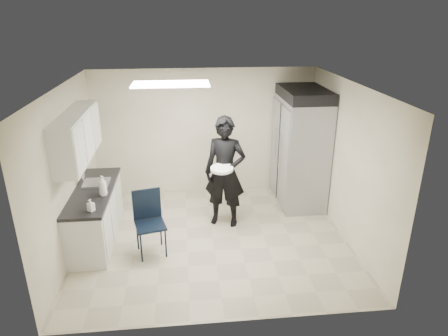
{
  "coord_description": "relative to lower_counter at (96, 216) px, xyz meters",
  "views": [
    {
      "loc": [
        -0.42,
        -5.92,
        3.64
      ],
      "look_at": [
        0.22,
        0.2,
        1.21
      ],
      "focal_mm": 32.0,
      "sensor_mm": 36.0,
      "label": 1
    }
  ],
  "objects": [
    {
      "name": "sink",
      "position": [
        0.02,
        0.25,
        0.44
      ],
      "size": [
        0.42,
        0.4,
        0.14
      ],
      "primitive_type": "cube",
      "color": "gray",
      "rests_on": "countertop"
    },
    {
      "name": "folding_chair",
      "position": [
        0.95,
        -0.55,
        0.07
      ],
      "size": [
        0.54,
        0.54,
        1.01
      ],
      "primitive_type": "cube",
      "rotation": [
        0.0,
        0.0,
        0.25
      ],
      "color": "black",
      "rests_on": "floor"
    },
    {
      "name": "countertop",
      "position": [
        0.0,
        0.0,
        0.46
      ],
      "size": [
        0.64,
        1.95,
        0.05
      ],
      "primitive_type": "cube",
      "color": "black",
      "rests_on": "lower_counter"
    },
    {
      "name": "floor",
      "position": [
        1.95,
        -0.2,
        -0.43
      ],
      "size": [
        4.5,
        4.5,
        0.0
      ],
      "primitive_type": "plane",
      "color": "#B1A78B",
      "rests_on": "ground"
    },
    {
      "name": "commercial_fridge",
      "position": [
        3.78,
        1.07,
        0.62
      ],
      "size": [
        0.8,
        1.35,
        2.1
      ],
      "primitive_type": "cube",
      "color": "gray",
      "rests_on": "floor"
    },
    {
      "name": "man_tuxedo",
      "position": [
        2.22,
        0.31,
        0.57
      ],
      "size": [
        0.85,
        0.69,
        1.99
      ],
      "primitive_type": "imported",
      "rotation": [
        0.0,
        0.0,
        -0.33
      ],
      "color": "black",
      "rests_on": "floor"
    },
    {
      "name": "soap_bottle_b",
      "position": [
        0.14,
        -0.75,
        0.57
      ],
      "size": [
        0.12,
        0.12,
        0.19
      ],
      "primitive_type": "imported",
      "rotation": [
        0.0,
        0.0,
        -0.59
      ],
      "color": "#A5A7B1",
      "rests_on": "countertop"
    },
    {
      "name": "fridge_compressor",
      "position": [
        3.78,
        1.07,
        1.77
      ],
      "size": [
        0.8,
        1.35,
        0.2
      ],
      "primitive_type": "cube",
      "color": "black",
      "rests_on": "commercial_fridge"
    },
    {
      "name": "back_wall",
      "position": [
        1.95,
        1.8,
        0.87
      ],
      "size": [
        4.5,
        0.0,
        4.5
      ],
      "primitive_type": "plane",
      "rotation": [
        1.57,
        0.0,
        0.0
      ],
      "color": "beige",
      "rests_on": "floor"
    },
    {
      "name": "lower_counter",
      "position": [
        0.0,
        0.0,
        0.0
      ],
      "size": [
        0.6,
        1.9,
        0.86
      ],
      "primitive_type": "cube",
      "color": "silver",
      "rests_on": "floor"
    },
    {
      "name": "right_wall",
      "position": [
        4.2,
        -0.2,
        0.87
      ],
      "size": [
        0.0,
        4.0,
        4.0
      ],
      "primitive_type": "plane",
      "rotation": [
        1.57,
        0.0,
        -1.57
      ],
      "color": "beige",
      "rests_on": "floor"
    },
    {
      "name": "upper_cabinets",
      "position": [
        -0.13,
        0.0,
        1.4
      ],
      "size": [
        0.35,
        1.8,
        0.75
      ],
      "primitive_type": "cube",
      "color": "silver",
      "rests_on": "left_wall"
    },
    {
      "name": "notice_sticker_left",
      "position": [
        -0.29,
        -0.1,
        0.79
      ],
      "size": [
        0.0,
        0.12,
        0.07
      ],
      "primitive_type": "cube",
      "color": "yellow",
      "rests_on": "left_wall"
    },
    {
      "name": "ceiling",
      "position": [
        1.95,
        -0.2,
        2.17
      ],
      "size": [
        4.5,
        4.5,
        0.0
      ],
      "primitive_type": "plane",
      "rotation": [
        3.14,
        0.0,
        0.0
      ],
      "color": "silver",
      "rests_on": "back_wall"
    },
    {
      "name": "ceiling_panel",
      "position": [
        1.35,
        0.2,
        2.14
      ],
      "size": [
        1.2,
        0.6,
        0.02
      ],
      "primitive_type": "cube",
      "color": "white",
      "rests_on": "ceiling"
    },
    {
      "name": "soap_bottle_a",
      "position": [
        0.22,
        -0.23,
        0.65
      ],
      "size": [
        0.18,
        0.18,
        0.33
      ],
      "primitive_type": "imported",
      "rotation": [
        0.0,
        0.0,
        0.67
      ],
      "color": "white",
      "rests_on": "countertop"
    },
    {
      "name": "towel_dispenser",
      "position": [
        -0.19,
        1.15,
        1.19
      ],
      "size": [
        0.22,
        0.3,
        0.35
      ],
      "primitive_type": "cube",
      "color": "black",
      "rests_on": "left_wall"
    },
    {
      "name": "faucet",
      "position": [
        -0.18,
        0.25,
        0.59
      ],
      "size": [
        0.02,
        0.02,
        0.24
      ],
      "primitive_type": "cylinder",
      "color": "silver",
      "rests_on": "countertop"
    },
    {
      "name": "bucket_lid",
      "position": [
        2.14,
        0.08,
        0.73
      ],
      "size": [
        0.49,
        0.49,
        0.05
      ],
      "primitive_type": "cylinder",
      "rotation": [
        0.0,
        0.0,
        -0.33
      ],
      "color": "silver",
      "rests_on": "man_tuxedo"
    },
    {
      "name": "notice_sticker_right",
      "position": [
        -0.29,
        0.1,
        0.75
      ],
      "size": [
        0.0,
        0.12,
        0.07
      ],
      "primitive_type": "cube",
      "color": "yellow",
      "rests_on": "left_wall"
    },
    {
      "name": "left_wall",
      "position": [
        -0.3,
        -0.2,
        0.87
      ],
      "size": [
        0.0,
        4.0,
        4.0
      ],
      "primitive_type": "plane",
      "rotation": [
        1.57,
        0.0,
        1.57
      ],
      "color": "beige",
      "rests_on": "floor"
    }
  ]
}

